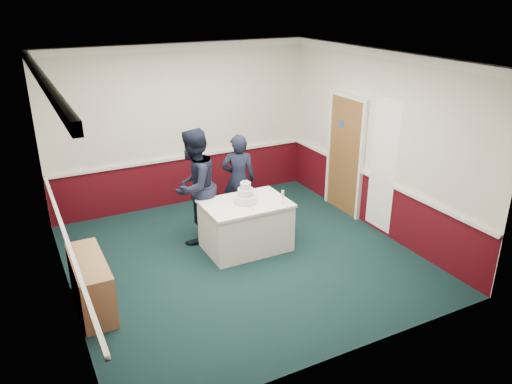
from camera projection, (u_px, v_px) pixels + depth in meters
name	position (u px, v px, depth m)	size (l,w,h in m)	color
ground	(242.00, 258.00, 7.70)	(5.00, 5.00, 0.00)	#112B28
room_shell	(228.00, 124.00, 7.50)	(5.00, 5.00, 3.00)	silver
sideboard	(91.00, 284.00, 6.38)	(0.41, 1.20, 0.70)	#A77651
cake_table	(246.00, 225.00, 7.86)	(1.32, 0.92, 0.79)	white
wedding_cake	(246.00, 196.00, 7.67)	(0.35, 0.35, 0.36)	white
cake_knife	(250.00, 207.00, 7.53)	(0.01, 0.22, 0.01)	silver
champagne_flute	(283.00, 195.00, 7.64)	(0.05, 0.05, 0.21)	silver
person_man	(194.00, 187.00, 7.93)	(0.91, 0.71, 1.88)	black
person_woman	(238.00, 180.00, 8.60)	(0.59, 0.39, 1.61)	black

